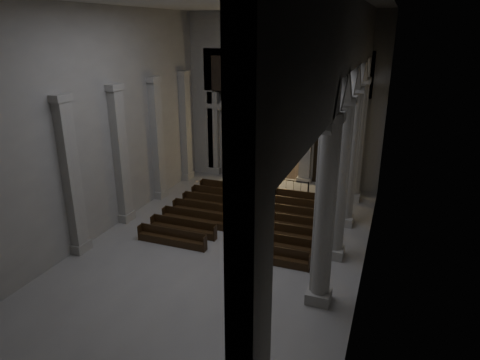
{
  "coord_description": "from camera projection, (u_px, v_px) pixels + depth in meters",
  "views": [
    {
      "loc": [
        7.75,
        -17.95,
        10.83
      ],
      "look_at": [
        -0.08,
        3.0,
        2.88
      ],
      "focal_mm": 32.0,
      "sensor_mm": 36.0,
      "label": 1
    }
  ],
  "objects": [
    {
      "name": "pews",
      "position": [
        245.0,
        218.0,
        25.12
      ],
      "size": [
        9.33,
        8.15,
        0.88
      ],
      "color": "black",
      "rests_on": "ground"
    },
    {
      "name": "altar",
      "position": [
        271.0,
        173.0,
        31.94
      ],
      "size": [
        1.74,
        0.7,
        0.89
      ],
      "color": "beige",
      "rests_on": "sanctuary_step"
    },
    {
      "name": "worshipper",
      "position": [
        265.0,
        198.0,
        27.2
      ],
      "size": [
        0.56,
        0.47,
        1.31
      ],
      "primitive_type": "imported",
      "rotation": [
        0.0,
        0.0,
        -0.38
      ],
      "color": "black",
      "rests_on": "ground"
    },
    {
      "name": "altar_rail",
      "position": [
        272.0,
        182.0,
        29.83
      ],
      "size": [
        5.3,
        0.09,
        1.04
      ],
      "color": "black",
      "rests_on": "ground"
    },
    {
      "name": "sanctuary_wall",
      "position": [
        284.0,
        92.0,
        29.99
      ],
      "size": [
        14.0,
        0.77,
        12.0
      ],
      "color": "#A5A29A",
      "rests_on": "ground"
    },
    {
      "name": "room",
      "position": [
        219.0,
        103.0,
        19.48
      ],
      "size": [
        24.0,
        24.1,
        12.0
      ],
      "color": "gray",
      "rests_on": "ground"
    },
    {
      "name": "candle_stand_right",
      "position": [
        316.0,
        192.0,
        28.99
      ],
      "size": [
        0.23,
        0.23,
        1.34
      ],
      "color": "#A68533",
      "rests_on": "ground"
    },
    {
      "name": "right_arcade",
      "position": [
        346.0,
        101.0,
        18.76
      ],
      "size": [
        1.0,
        24.0,
        12.0
      ],
      "color": "#A5A29A",
      "rests_on": "ground"
    },
    {
      "name": "candle_stand_left",
      "position": [
        233.0,
        180.0,
        31.21
      ],
      "size": [
        0.22,
        0.22,
        1.29
      ],
      "color": "#A68533",
      "rests_on": "ground"
    },
    {
      "name": "sanctuary_step",
      "position": [
        277.0,
        184.0,
        31.36
      ],
      "size": [
        8.5,
        2.6,
        0.15
      ],
      "primitive_type": "cube",
      "color": "#A5A29A",
      "rests_on": "ground"
    },
    {
      "name": "left_pilasters",
      "position": [
        140.0,
        149.0,
        26.03
      ],
      "size": [
        0.6,
        13.0,
        8.03
      ],
      "color": "#A5A29A",
      "rests_on": "ground"
    }
  ]
}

